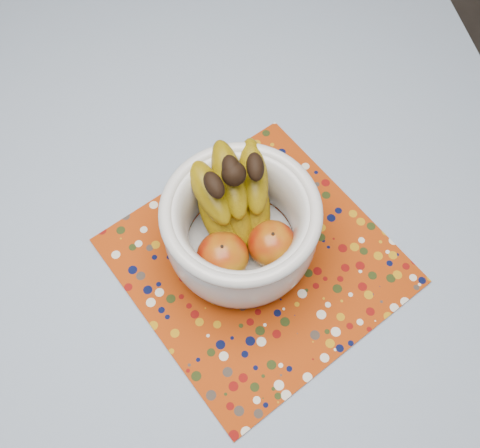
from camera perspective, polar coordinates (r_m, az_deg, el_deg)
The scene contains 4 objects.
table at distance 1.06m, azimuth -5.81°, elevation -1.34°, with size 1.20×1.20×0.75m.
tablecloth at distance 0.99m, azimuth -6.23°, elevation 0.72°, with size 1.32×1.32×0.01m, color slate.
placemat at distance 0.94m, azimuth 1.77°, elevation -3.72°, with size 0.41×0.41×0.00m, color #973008.
fruit_bowl at distance 0.87m, azimuth -0.14°, elevation 0.39°, with size 0.24×0.25×0.20m.
Camera 1 is at (0.01, -0.47, 1.62)m, focal length 42.00 mm.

